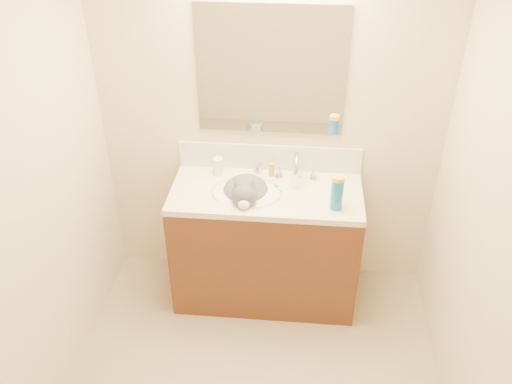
% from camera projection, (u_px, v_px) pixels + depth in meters
% --- Properties ---
extents(room_shell, '(2.24, 2.54, 2.52)m').
position_uv_depth(room_shell, '(250.00, 194.00, 2.23)').
color(room_shell, beige).
rests_on(room_shell, ground).
extents(vanity_cabinet, '(1.20, 0.55, 0.82)m').
position_uv_depth(vanity_cabinet, '(266.00, 247.00, 3.63)').
color(vanity_cabinet, '#502915').
rests_on(vanity_cabinet, ground).
extents(counter_slab, '(1.20, 0.55, 0.04)m').
position_uv_depth(counter_slab, '(266.00, 193.00, 3.39)').
color(counter_slab, beige).
rests_on(counter_slab, vanity_cabinet).
extents(basin, '(0.45, 0.36, 0.14)m').
position_uv_depth(basin, '(247.00, 202.00, 3.41)').
color(basin, white).
rests_on(basin, vanity_cabinet).
extents(faucet, '(0.28, 0.20, 0.21)m').
position_uv_depth(faucet, '(296.00, 169.00, 3.44)').
color(faucet, silver).
rests_on(faucet, counter_slab).
extents(cat, '(0.36, 0.44, 0.33)m').
position_uv_depth(cat, '(246.00, 195.00, 3.39)').
color(cat, '#4E4C4E').
rests_on(cat, basin).
extents(backsplash, '(1.20, 0.02, 0.18)m').
position_uv_depth(backsplash, '(270.00, 157.00, 3.55)').
color(backsplash, beige).
rests_on(backsplash, counter_slab).
extents(mirror, '(0.90, 0.02, 0.80)m').
position_uv_depth(mirror, '(271.00, 71.00, 3.22)').
color(mirror, white).
rests_on(mirror, room_shell).
extents(pill_bottle, '(0.07, 0.07, 0.12)m').
position_uv_depth(pill_bottle, '(218.00, 166.00, 3.52)').
color(pill_bottle, silver).
rests_on(pill_bottle, counter_slab).
extents(pill_label, '(0.07, 0.07, 0.04)m').
position_uv_depth(pill_label, '(218.00, 168.00, 3.53)').
color(pill_label, orange).
rests_on(pill_label, pill_bottle).
extents(silver_jar, '(0.05, 0.05, 0.05)m').
position_uv_depth(silver_jar, '(258.00, 169.00, 3.55)').
color(silver_jar, '#B7B7BC').
rests_on(silver_jar, counter_slab).
extents(amber_bottle, '(0.04, 0.04, 0.09)m').
position_uv_depth(amber_bottle, '(272.00, 170.00, 3.51)').
color(amber_bottle, orange).
rests_on(amber_bottle, counter_slab).
extents(toothbrush, '(0.07, 0.12, 0.01)m').
position_uv_depth(toothbrush, '(276.00, 186.00, 3.42)').
color(toothbrush, silver).
rests_on(toothbrush, counter_slab).
extents(toothbrush_head, '(0.03, 0.04, 0.02)m').
position_uv_depth(toothbrush_head, '(276.00, 185.00, 3.42)').
color(toothbrush_head, '#6284D0').
rests_on(toothbrush_head, counter_slab).
extents(spray_can, '(0.08, 0.08, 0.20)m').
position_uv_depth(spray_can, '(337.00, 194.00, 3.17)').
color(spray_can, blue).
rests_on(spray_can, counter_slab).
extents(spray_cap, '(0.07, 0.07, 0.04)m').
position_uv_depth(spray_cap, '(338.00, 180.00, 3.12)').
color(spray_cap, yellow).
rests_on(spray_cap, spray_can).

